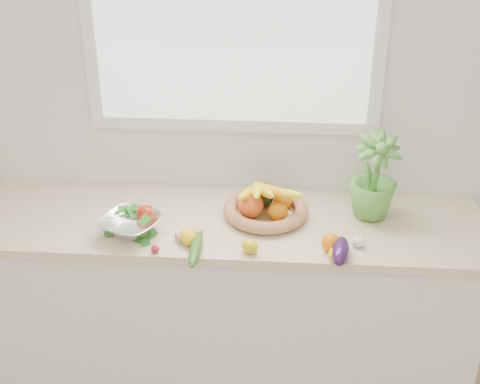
# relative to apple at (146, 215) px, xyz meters

# --- Properties ---
(back_wall) EXTENTS (4.50, 0.02, 2.70)m
(back_wall) POSITION_rel_apple_xyz_m (0.35, 0.36, 0.41)
(back_wall) COLOR white
(back_wall) RESTS_ON ground
(counter_cabinet) EXTENTS (2.20, 0.58, 0.86)m
(counter_cabinet) POSITION_rel_apple_xyz_m (0.35, 0.06, -0.51)
(counter_cabinet) COLOR silver
(counter_cabinet) RESTS_ON ground
(countertop) EXTENTS (2.24, 0.62, 0.04)m
(countertop) POSITION_rel_apple_xyz_m (0.35, 0.06, -0.06)
(countertop) COLOR beige
(countertop) RESTS_ON counter_cabinet
(window_frame) EXTENTS (1.30, 0.03, 1.10)m
(window_frame) POSITION_rel_apple_xyz_m (0.35, 0.35, 0.81)
(window_frame) COLOR white
(window_frame) RESTS_ON back_wall
(window_pane) EXTENTS (1.18, 0.01, 0.98)m
(window_pane) POSITION_rel_apple_xyz_m (0.35, 0.33, 0.81)
(window_pane) COLOR white
(window_pane) RESTS_ON window_frame
(orange_loose) EXTENTS (0.09, 0.09, 0.08)m
(orange_loose) POSITION_rel_apple_xyz_m (0.79, -0.15, -0.01)
(orange_loose) COLOR orange
(orange_loose) RESTS_ON countertop
(lemon_a) EXTENTS (0.10, 0.10, 0.07)m
(lemon_a) POSITION_rel_apple_xyz_m (0.20, -0.14, -0.01)
(lemon_a) COLOR yellow
(lemon_a) RESTS_ON countertop
(lemon_b) EXTENTS (0.08, 0.09, 0.06)m
(lemon_b) POSITION_rel_apple_xyz_m (0.80, -0.22, -0.02)
(lemon_b) COLOR yellow
(lemon_b) RESTS_ON countertop
(lemon_c) EXTENTS (0.10, 0.09, 0.06)m
(lemon_c) POSITION_rel_apple_xyz_m (0.46, -0.19, -0.01)
(lemon_c) COLOR gold
(lemon_c) RESTS_ON countertop
(apple) EXTENTS (0.10, 0.10, 0.09)m
(apple) POSITION_rel_apple_xyz_m (0.00, 0.00, 0.00)
(apple) COLOR red
(apple) RESTS_ON countertop
(ginger) EXTENTS (0.12, 0.10, 0.03)m
(ginger) POSITION_rel_apple_xyz_m (0.20, -0.11, -0.03)
(ginger) COLOR tan
(ginger) RESTS_ON countertop
(garlic_a) EXTENTS (0.05, 0.05, 0.04)m
(garlic_a) POSITION_rel_apple_xyz_m (0.60, 0.03, -0.02)
(garlic_a) COLOR white
(garlic_a) RESTS_ON countertop
(garlic_b) EXTENTS (0.06, 0.06, 0.04)m
(garlic_b) POSITION_rel_apple_xyz_m (0.61, 0.08, -0.02)
(garlic_b) COLOR white
(garlic_b) RESTS_ON countertop
(garlic_c) EXTENTS (0.06, 0.06, 0.04)m
(garlic_c) POSITION_rel_apple_xyz_m (0.90, -0.11, -0.02)
(garlic_c) COLOR white
(garlic_c) RESTS_ON countertop
(eggplant) EXTENTS (0.09, 0.19, 0.07)m
(eggplant) POSITION_rel_apple_xyz_m (0.82, -0.21, -0.01)
(eggplant) COLOR #2A0F39
(eggplant) RESTS_ON countertop
(cucumber) EXTENTS (0.05, 0.26, 0.05)m
(cucumber) POSITION_rel_apple_xyz_m (0.24, -0.22, -0.02)
(cucumber) COLOR #2A581A
(cucumber) RESTS_ON countertop
(radish) EXTENTS (0.04, 0.04, 0.03)m
(radish) POSITION_rel_apple_xyz_m (0.08, -0.22, -0.03)
(radish) COLOR red
(radish) RESTS_ON countertop
(potted_herb) EXTENTS (0.25, 0.25, 0.37)m
(potted_herb) POSITION_rel_apple_xyz_m (0.98, 0.13, 0.16)
(potted_herb) COLOR #519B38
(potted_herb) RESTS_ON countertop
(fruit_basket) EXTENTS (0.48, 0.48, 0.19)m
(fruit_basket) POSITION_rel_apple_xyz_m (0.51, 0.10, 0.01)
(fruit_basket) COLOR tan
(fruit_basket) RESTS_ON countertop
(colander_with_spinach) EXTENTS (0.32, 0.32, 0.12)m
(colander_with_spinach) POSITION_rel_apple_xyz_m (-0.05, -0.09, 0.02)
(colander_with_spinach) COLOR white
(colander_with_spinach) RESTS_ON countertop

